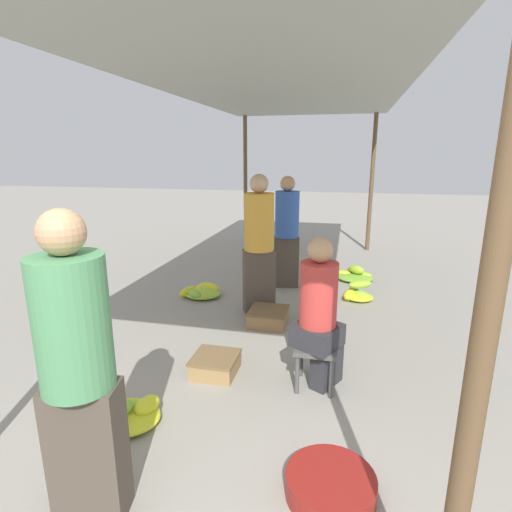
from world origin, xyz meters
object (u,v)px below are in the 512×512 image
basin_black (330,485)px  shopper_walking_far (287,231)px  vendor_seated (320,313)px  banana_pile_right_0 (357,293)px  shopper_walking_mid (259,242)px  banana_pile_left_1 (201,292)px  crate_mid (215,364)px  banana_pile_left_0 (123,414)px  crate_near (268,317)px  stool (316,353)px  vendor_foreground (78,369)px  banana_pile_right_1 (355,275)px

basin_black → shopper_walking_far: 3.82m
vendor_seated → banana_pile_right_0: 2.27m
vendor_seated → basin_black: bearing=-81.6°
vendor_seated → shopper_walking_mid: size_ratio=0.76×
vendor_seated → banana_pile_left_1: bearing=132.8°
crate_mid → shopper_walking_far: 2.66m
crate_mid → shopper_walking_mid: (0.06, 1.52, 0.79)m
vendor_seated → banana_pile_right_0: (0.36, 2.17, -0.56)m
shopper_walking_mid → shopper_walking_far: size_ratio=1.05×
shopper_walking_far → banana_pile_right_0: bearing=-20.1°
banana_pile_right_0 → banana_pile_left_0: bearing=-119.6°
basin_black → shopper_walking_mid: (-1.00, 2.62, 0.80)m
banana_pile_left_0 → basin_black: bearing=-11.5°
vendor_seated → banana_pile_right_0: vendor_seated is taller
banana_pile_left_0 → banana_pile_left_1: banana_pile_left_0 is taller
crate_mid → shopper_walking_mid: shopper_walking_mid is taller
banana_pile_left_0 → crate_mid: size_ratio=1.44×
crate_near → crate_mid: crate_near is taller
vendor_seated → basin_black: (0.16, -1.11, -0.59)m
stool → vendor_seated: (0.02, 0.01, 0.35)m
banana_pile_left_1 → shopper_walking_far: 1.48m
crate_mid → shopper_walking_far: size_ratio=0.24×
vendor_foreground → stool: bearing=54.4°
stool → shopper_walking_far: 2.69m
stool → basin_black: size_ratio=0.73×
shopper_walking_far → vendor_foreground: bearing=-96.0°
vendor_foreground → crate_mid: (0.18, 1.50, -0.78)m
stool → banana_pile_right_1: size_ratio=0.63×
shopper_walking_mid → crate_mid: bearing=-92.2°
banana_pile_left_1 → shopper_walking_mid: (0.89, -0.35, 0.81)m
banana_pile_right_1 → shopper_walking_mid: (-1.18, -1.57, 0.80)m
banana_pile_right_1 → banana_pile_right_0: bearing=-88.9°
stool → banana_pile_left_1: stool is taller
crate_mid → banana_pile_right_1: bearing=68.2°
banana_pile_left_0 → shopper_walking_mid: bearing=78.0°
stool → banana_pile_right_1: (0.35, 3.09, -0.23)m
vendor_seated → banana_pile_right_1: bearing=83.7°
banana_pile_right_0 → crate_mid: banana_pile_right_0 is taller
vendor_seated → banana_pile_right_0: size_ratio=2.99×
vendor_foreground → shopper_walking_mid: bearing=85.4°
banana_pile_left_1 → crate_near: (1.08, -0.72, 0.03)m
banana_pile_left_0 → shopper_walking_mid: shopper_walking_mid is taller
vendor_seated → banana_pile_left_1: (-1.73, 1.86, -0.60)m
banana_pile_left_1 → banana_pile_right_1: 2.40m
shopper_walking_mid → shopper_walking_far: shopper_walking_mid is taller
vendor_foreground → banana_pile_left_1: vendor_foreground is taller
banana_pile_right_0 → banana_pile_right_1: (-0.02, 0.91, -0.02)m
vendor_seated → crate_near: bearing=119.4°
vendor_seated → shopper_walking_far: 2.63m
banana_pile_left_0 → banana_pile_right_1: banana_pile_right_1 is taller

